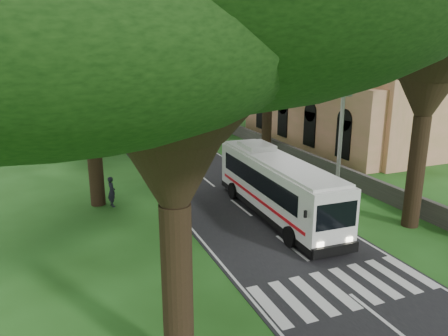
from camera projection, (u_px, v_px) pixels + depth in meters
name	position (u px, v px, depth m)	size (l,w,h in m)	color
ground	(315.00, 267.00, 19.58)	(140.00, 140.00, 0.00)	#1D4614
road	(168.00, 150.00, 41.87)	(8.00, 120.00, 0.04)	black
crosswalk	(342.00, 289.00, 17.80)	(8.00, 3.00, 0.01)	silver
property_wall	(257.00, 138.00, 44.11)	(0.35, 50.00, 1.20)	#383533
church	(347.00, 94.00, 44.01)	(14.00, 24.00, 11.60)	tan
pole_near	(340.00, 140.00, 25.83)	(1.60, 0.24, 8.00)	gray
pole_mid	(217.00, 102.00, 43.66)	(1.60, 0.24, 8.00)	gray
pole_far	(165.00, 86.00, 61.48)	(1.60, 0.24, 8.00)	gray
tree_l_mida	(82.00, 6.00, 24.23)	(14.71, 14.71, 14.93)	black
tree_l_midb	(70.00, 21.00, 40.42)	(12.59, 12.59, 14.71)	black
tree_l_far	(54.00, 39.00, 56.44)	(12.65, 12.65, 13.39)	black
tree_r_mida	(270.00, 5.00, 36.87)	(14.04, 14.04, 16.13)	black
tree_r_midb	(196.00, 21.00, 52.84)	(16.01, 16.01, 16.07)	black
tree_r_far	(166.00, 37.00, 69.64)	(15.69, 15.69, 14.54)	black
coach_bus	(277.00, 185.00, 25.01)	(3.05, 11.77, 3.45)	silver
distant_car_a	(127.00, 118.00, 56.43)	(1.61, 4.01, 1.37)	silver
distant_car_b	(112.00, 109.00, 63.45)	(1.54, 4.42, 1.46)	navy
distant_car_c	(128.00, 100.00, 75.38)	(1.86, 4.58, 1.33)	maroon
pedestrian	(112.00, 192.00, 26.78)	(0.69, 0.46, 1.90)	black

